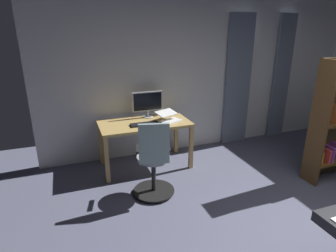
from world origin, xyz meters
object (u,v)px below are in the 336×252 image
(desk, at_px, (145,128))
(laptop, at_px, (169,118))
(office_chair, at_px, (154,163))
(computer_keyboard, at_px, (145,124))
(computer_monitor, at_px, (148,103))

(desk, bearing_deg, laptop, 167.97)
(office_chair, bearing_deg, laptop, 71.24)
(office_chair, xyz_separation_m, laptop, (-0.51, -0.81, 0.30))
(desk, height_order, laptop, laptop)
(desk, bearing_deg, office_chair, 81.46)
(office_chair, xyz_separation_m, computer_keyboard, (-0.10, -0.77, 0.26))
(desk, relative_size, laptop, 3.31)
(computer_keyboard, height_order, laptop, laptop)
(office_chair, bearing_deg, desk, 94.91)
(computer_keyboard, bearing_deg, computer_monitor, -113.21)
(computer_monitor, bearing_deg, laptop, 127.50)
(laptop, bearing_deg, computer_keyboard, -16.13)
(desk, height_order, computer_keyboard, computer_keyboard)
(computer_keyboard, xyz_separation_m, laptop, (-0.41, -0.04, 0.04))
(desk, relative_size, computer_keyboard, 3.23)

